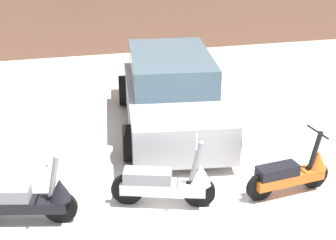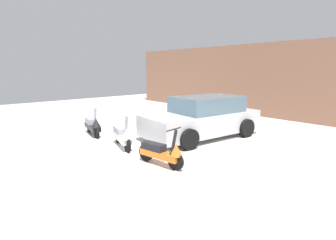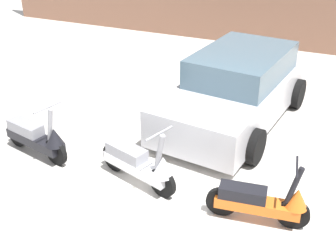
{
  "view_description": "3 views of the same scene",
  "coord_description": "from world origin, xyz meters",
  "px_view_note": "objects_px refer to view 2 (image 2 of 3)",
  "views": [
    {
      "loc": [
        -1.82,
        -5.62,
        4.35
      ],
      "look_at": [
        -0.07,
        1.89,
        0.91
      ],
      "focal_mm": 55.0,
      "sensor_mm": 36.0,
      "label": 1
    },
    {
      "loc": [
        6.37,
        -3.31,
        2.38
      ],
      "look_at": [
        0.18,
        2.22,
        0.75
      ],
      "focal_mm": 28.0,
      "sensor_mm": 36.0,
      "label": 2
    },
    {
      "loc": [
        2.36,
        -4.08,
        4.03
      ],
      "look_at": [
        -0.25,
        1.73,
        0.74
      ],
      "focal_mm": 45.0,
      "sensor_mm": 36.0,
      "label": 3
    }
  ],
  "objects_px": {
    "scooter_front_left": "(93,125)",
    "scooter_front_right": "(123,135)",
    "scooter_front_center": "(162,152)",
    "car_rear_left": "(203,118)"
  },
  "relations": [
    {
      "from": "scooter_front_right",
      "to": "scooter_front_center",
      "type": "height_order",
      "value": "scooter_front_right"
    },
    {
      "from": "scooter_front_left",
      "to": "car_rear_left",
      "type": "xyz_separation_m",
      "value": [
        2.78,
        2.82,
        0.3
      ]
    },
    {
      "from": "scooter_front_left",
      "to": "scooter_front_center",
      "type": "distance_m",
      "value": 4.01
    },
    {
      "from": "scooter_front_right",
      "to": "scooter_front_center",
      "type": "relative_size",
      "value": 1.06
    },
    {
      "from": "scooter_front_center",
      "to": "car_rear_left",
      "type": "height_order",
      "value": "car_rear_left"
    },
    {
      "from": "scooter_front_left",
      "to": "scooter_front_center",
      "type": "xyz_separation_m",
      "value": [
        4.0,
        -0.12,
        -0.03
      ]
    },
    {
      "from": "scooter_front_left",
      "to": "scooter_front_right",
      "type": "distance_m",
      "value": 2.04
    },
    {
      "from": "scooter_front_right",
      "to": "car_rear_left",
      "type": "xyz_separation_m",
      "value": [
        0.74,
        2.84,
        0.3
      ]
    },
    {
      "from": "scooter_front_center",
      "to": "car_rear_left",
      "type": "distance_m",
      "value": 3.2
    },
    {
      "from": "scooter_front_center",
      "to": "scooter_front_left",
      "type": "bearing_deg",
      "value": 170.15
    }
  ]
}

